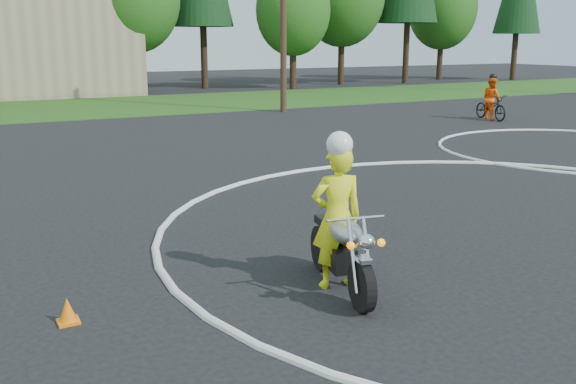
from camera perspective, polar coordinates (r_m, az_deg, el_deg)
name	(u,v)px	position (r m, az deg, el deg)	size (l,w,h in m)	color
grass_strip	(137,105)	(32.65, -13.29, 7.54)	(120.00, 10.00, 0.02)	#1E4714
course_markings	(540,197)	(14.03, 21.46, -0.45)	(19.05, 19.05, 0.12)	silver
primary_motorcycle	(342,250)	(8.20, 4.82, -5.16)	(0.85, 2.07, 1.10)	black
rider_primary_grp	(337,213)	(8.18, 4.38, -1.89)	(0.75, 0.58, 2.04)	#E8F119
rider_second_grp	(491,103)	(27.14, 17.62, 7.52)	(0.98, 2.01, 1.85)	black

